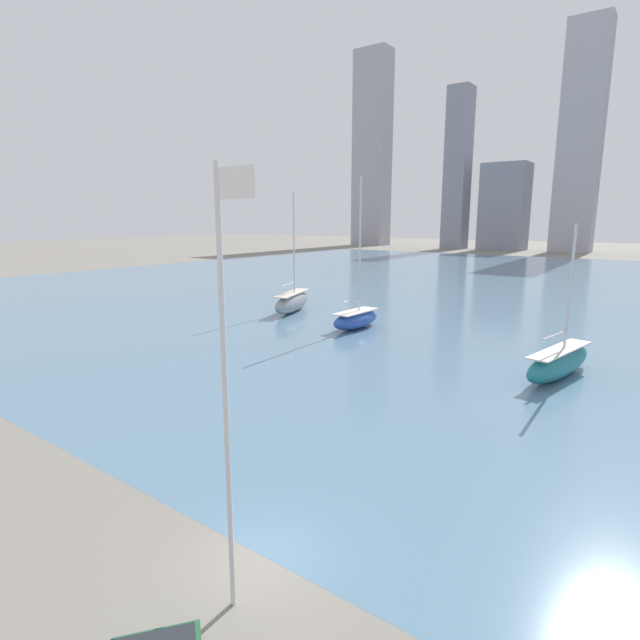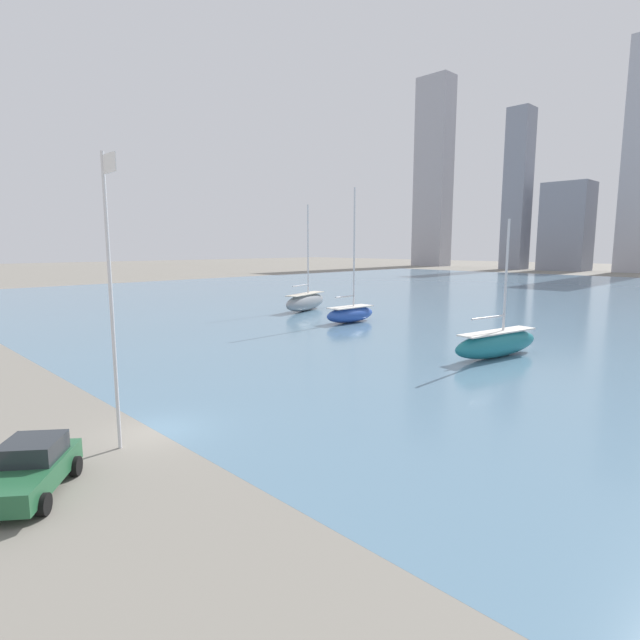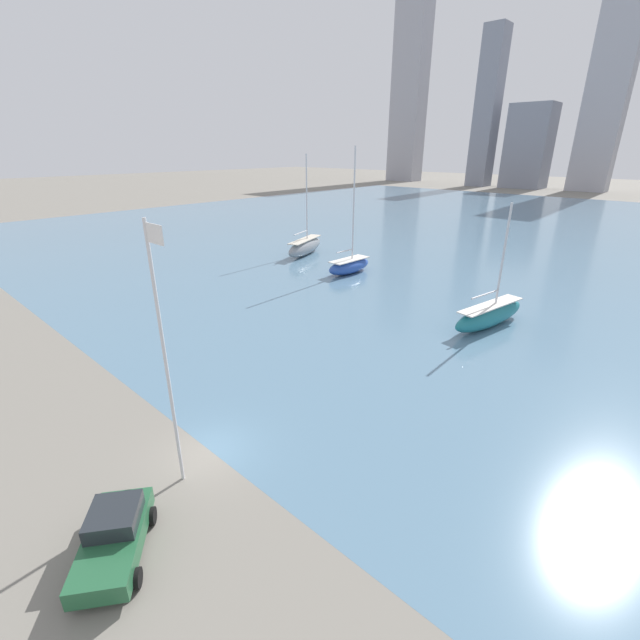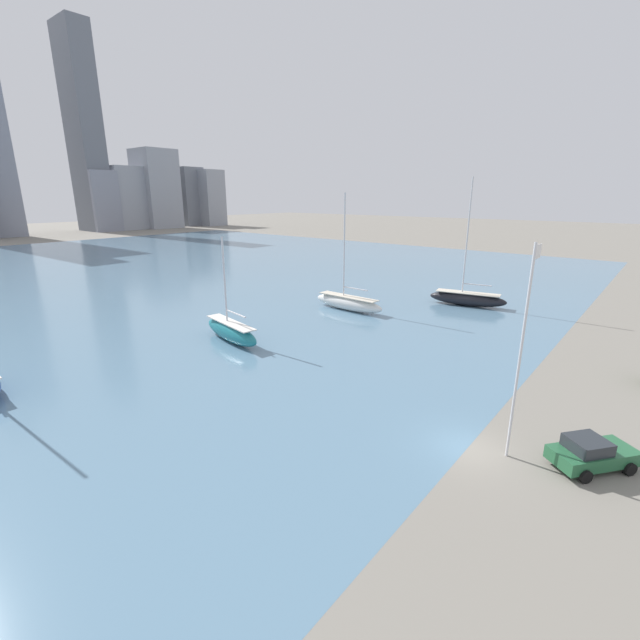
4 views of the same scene
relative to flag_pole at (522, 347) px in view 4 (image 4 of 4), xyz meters
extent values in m
plane|color=gray|center=(-0.73, 1.91, -6.27)|extent=(500.00, 500.00, 0.00)
cube|color=slate|center=(-0.73, 71.91, -6.26)|extent=(180.00, 140.00, 0.00)
cylinder|color=silver|center=(-0.06, 0.00, -0.49)|extent=(0.14, 0.14, 11.55)
cube|color=white|center=(0.56, 0.00, 4.79)|extent=(1.10, 0.03, 0.70)
cube|color=slate|center=(57.01, 176.76, 30.94)|extent=(8.49, 15.39, 74.42)
cube|color=gray|center=(58.03, 173.42, 5.27)|extent=(10.51, 12.29, 23.07)
cube|color=#8E939E|center=(69.31, 174.88, 6.31)|extent=(13.69, 14.35, 25.16)
cube|color=#8E939E|center=(82.10, 172.37, 10.02)|extent=(14.69, 15.52, 32.57)
cube|color=slate|center=(99.87, 175.15, 6.86)|extent=(10.38, 11.75, 26.25)
cube|color=#8E939E|center=(106.55, 168.77, 6.32)|extent=(10.38, 12.59, 25.17)
ellipsoid|color=#1E757F|center=(2.76, 26.69, -5.30)|extent=(3.27, 9.04, 1.93)
cube|color=silver|center=(2.76, 26.69, -4.38)|extent=(2.68, 7.41, 0.10)
cube|color=#2D2D33|center=(2.76, 26.69, -5.83)|extent=(0.44, 1.60, 0.87)
cylinder|color=silver|center=(2.88, 27.34, -0.30)|extent=(0.18, 0.18, 8.07)
cylinder|color=silver|center=(2.57, 25.59, -3.23)|extent=(0.78, 3.54, 0.14)
ellipsoid|color=white|center=(19.63, 24.86, -5.39)|extent=(2.26, 10.05, 1.75)
cube|color=beige|center=(19.63, 24.86, -4.56)|extent=(1.86, 8.24, 0.10)
cube|color=#2D2D33|center=(19.63, 24.86, -5.87)|extent=(0.23, 1.80, 0.79)
cylinder|color=silver|center=(19.66, 25.61, 1.62)|extent=(0.18, 0.18, 12.27)
cylinder|color=silver|center=(19.59, 23.80, -3.41)|extent=(0.28, 3.61, 0.14)
ellipsoid|color=black|center=(31.19, 14.30, -5.40)|extent=(3.94, 9.76, 1.73)
cube|color=beige|center=(31.19, 14.30, -4.58)|extent=(3.23, 8.00, 0.10)
cube|color=#2D2D33|center=(31.19, 14.30, -5.87)|extent=(0.49, 1.71, 0.78)
cylinder|color=silver|center=(31.05, 15.00, 2.55)|extent=(0.18, 0.18, 14.15)
cylinder|color=silver|center=(31.39, 13.31, -3.43)|extent=(0.81, 3.41, 0.14)
cube|color=#235B38|center=(1.70, -3.73, -5.56)|extent=(4.60, 4.17, 0.72)
cube|color=#23282D|center=(1.32, -3.44, -4.88)|extent=(2.48, 2.46, 0.65)
cylinder|color=black|center=(0.03, -3.69, -5.92)|extent=(0.71, 0.63, 0.69)
cylinder|color=black|center=(1.24, -2.13, -5.92)|extent=(0.71, 0.63, 0.69)
cylinder|color=black|center=(2.15, -5.33, -5.92)|extent=(0.71, 0.63, 0.69)
cylinder|color=black|center=(3.36, -3.76, -5.92)|extent=(0.71, 0.63, 0.69)
camera|label=1|loc=(8.81, -8.08, 3.98)|focal=28.00mm
camera|label=2|loc=(19.26, -7.65, 1.80)|focal=28.00mm
camera|label=3|loc=(14.76, -6.98, 7.52)|focal=24.00mm
camera|label=4|loc=(-22.25, -5.04, 7.39)|focal=24.00mm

